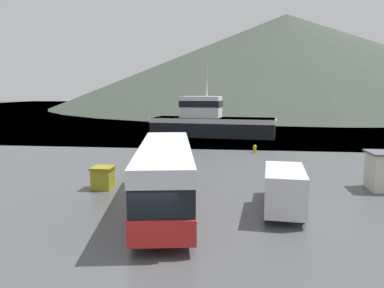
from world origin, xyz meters
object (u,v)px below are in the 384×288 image
tour_bus (165,173)px  delivery_van (284,187)px  storage_bin (103,178)px  fishing_boat (210,122)px  small_boat (184,125)px

tour_bus → delivery_van: tour_bus is taller
storage_bin → fishing_boat: bearing=80.7°
fishing_boat → small_boat: bearing=-147.0°
small_boat → fishing_boat: bearing=-12.1°
fishing_boat → small_boat: 12.03m
tour_bus → delivery_van: (6.11, 0.39, -0.66)m
fishing_boat → storage_bin: size_ratio=12.13×
tour_bus → fishing_boat: 31.71m
tour_bus → storage_bin: tour_bus is taller
storage_bin → small_boat: 39.01m
storage_bin → delivery_van: bearing=-15.6°
fishing_boat → tour_bus: bearing=6.8°
delivery_van → fishing_boat: bearing=105.6°
tour_bus → delivery_van: size_ratio=2.01×
tour_bus → delivery_van: 6.16m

